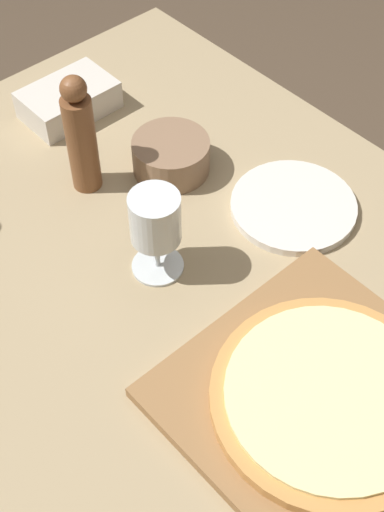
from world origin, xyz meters
The scene contains 9 objects.
ground_plane centered at (0.00, 0.00, 0.00)m, with size 12.00×12.00×0.00m, color #4C3D2D.
dining_table centered at (0.00, 0.00, 0.63)m, with size 0.89×1.23×0.73m.
cutting_board centered at (-0.01, -0.27, 0.74)m, with size 0.36×0.38×0.02m.
pizza centered at (-0.01, -0.27, 0.76)m, with size 0.31×0.31×0.02m.
pepper_mill centered at (0.01, 0.28, 0.84)m, with size 0.05×0.05×0.21m.
wine_glass centered at (-0.02, 0.06, 0.84)m, with size 0.08×0.08×0.15m.
small_bowl centered at (0.14, 0.21, 0.76)m, with size 0.13×0.13×0.06m.
dinner_plate centered at (0.22, 0.01, 0.74)m, with size 0.20×0.20×0.01m.
food_container centered at (0.10, 0.45, 0.76)m, with size 0.17×0.11×0.05m.
Camera 1 is at (-0.43, -0.48, 1.57)m, focal length 50.00 mm.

